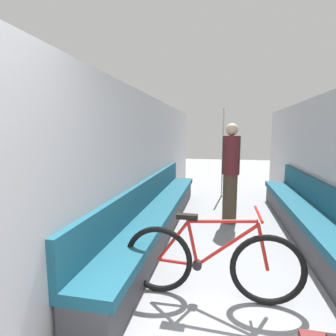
# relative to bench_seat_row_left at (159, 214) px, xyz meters

# --- Properties ---
(wall_left) EXTENTS (0.10, 9.69, 2.18)m
(wall_left) POSITION_rel_bench_seat_row_left_xyz_m (-0.27, -0.08, 0.81)
(wall_left) COLOR #B2B2B7
(wall_left) RESTS_ON ground
(bench_seat_row_left) EXTENTS (0.49, 4.88, 0.85)m
(bench_seat_row_left) POSITION_rel_bench_seat_row_left_xyz_m (0.00, 0.00, 0.00)
(bench_seat_row_left) COLOR #3D3D42
(bench_seat_row_left) RESTS_ON ground
(bench_seat_row_right) EXTENTS (0.49, 4.88, 0.85)m
(bench_seat_row_right) POSITION_rel_bench_seat_row_left_xyz_m (2.26, 0.00, 0.00)
(bench_seat_row_right) COLOR #3D3D42
(bench_seat_row_right) RESTS_ON ground
(bicycle) EXTENTS (1.70, 0.46, 0.87)m
(bicycle) POSITION_rel_bench_seat_row_left_xyz_m (0.89, -1.59, 0.08)
(bicycle) COLOR black
(bicycle) RESTS_ON ground
(grab_pole_near) EXTENTS (0.08, 0.08, 2.16)m
(grab_pole_near) POSITION_rel_bench_seat_row_left_xyz_m (0.99, 2.56, 0.77)
(grab_pole_near) COLOR gray
(grab_pole_near) RESTS_ON ground
(passenger_standing) EXTENTS (0.30, 0.30, 1.73)m
(passenger_standing) POSITION_rel_bench_seat_row_left_xyz_m (1.12, 0.64, 0.61)
(passenger_standing) COLOR #473828
(passenger_standing) RESTS_ON ground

